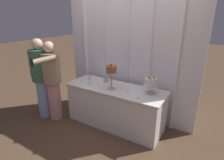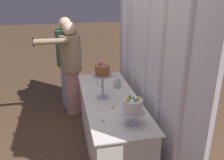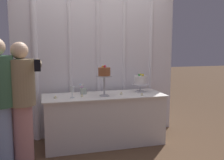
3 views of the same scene
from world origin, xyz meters
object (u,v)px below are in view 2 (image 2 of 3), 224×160
at_px(cake_table, 111,124).
at_px(flower_vase, 117,84).
at_px(tealight_far_right, 103,121).
at_px(tealight_far_left, 96,77).
at_px(guest_girl_blue_dress, 71,65).
at_px(cake_display_nearleft, 102,73).
at_px(tealight_near_left, 102,87).
at_px(guest_man_dark_suit, 67,61).
at_px(tealight_near_right, 113,107).
at_px(cake_display_nearright, 133,107).
at_px(wine_glass, 96,76).

xyz_separation_m(cake_table, flower_vase, (-0.29, 0.15, 0.43)).
distance_m(flower_vase, tealight_far_right, 0.89).
xyz_separation_m(tealight_far_left, guest_girl_blue_dress, (-0.42, -0.35, 0.08)).
height_order(cake_display_nearleft, tealight_near_left, cake_display_nearleft).
bearing_deg(guest_girl_blue_dress, flower_vase, 34.03).
height_order(tealight_far_right, guest_man_dark_suit, guest_man_dark_suit).
xyz_separation_m(flower_vase, tealight_far_left, (-0.43, -0.22, -0.04)).
distance_m(tealight_far_left, tealight_near_left, 0.38).
bearing_deg(tealight_far_left, flower_vase, 27.22).
height_order(tealight_far_left, tealight_near_right, tealight_far_left).
bearing_deg(guest_girl_blue_dress, cake_display_nearleft, 16.33).
bearing_deg(flower_vase, cake_display_nearright, -3.60).
relative_size(cake_table, cake_display_nearleft, 3.87).
bearing_deg(tealight_near_left, cake_display_nearleft, -6.67).
bearing_deg(wine_glass, tealight_near_right, 5.67).
bearing_deg(flower_vase, cake_table, -27.39).
bearing_deg(cake_display_nearright, cake_table, -171.37).
xyz_separation_m(flower_vase, tealight_near_left, (-0.05, -0.20, -0.04)).
relative_size(tealight_far_left, guest_girl_blue_dress, 0.03).
bearing_deg(guest_man_dark_suit, cake_table, 18.63).
xyz_separation_m(cake_display_nearleft, wine_glass, (-0.47, -0.01, -0.20)).
relative_size(tealight_far_right, guest_man_dark_suit, 0.02).
relative_size(flower_vase, tealight_far_left, 3.50).
xyz_separation_m(wine_glass, guest_girl_blue_dress, (-0.65, -0.31, -0.03)).
bearing_deg(tealight_near_right, guest_man_dark_suit, -165.18).
distance_m(tealight_near_left, tealight_near_right, 0.60).
distance_m(cake_table, tealight_near_right, 0.46).
height_order(cake_display_nearleft, guest_man_dark_suit, guest_man_dark_suit).
height_order(cake_table, tealight_near_left, tealight_near_left).
xyz_separation_m(cake_display_nearleft, tealight_far_left, (-0.70, 0.02, -0.31)).
bearing_deg(flower_vase, tealight_near_left, -103.94).
bearing_deg(tealight_near_left, tealight_far_left, -177.83).
bearing_deg(tealight_near_right, cake_table, 173.26).
xyz_separation_m(cake_display_nearleft, guest_man_dark_suit, (-1.36, -0.37, -0.23)).
xyz_separation_m(cake_display_nearleft, flower_vase, (-0.27, 0.24, -0.27)).
height_order(flower_vase, guest_man_dark_suit, guest_man_dark_suit).
bearing_deg(guest_man_dark_suit, wine_glass, 21.93).
bearing_deg(cake_table, cake_display_nearright, 8.63).
bearing_deg(guest_girl_blue_dress, cake_table, 20.31).
distance_m(cake_table, flower_vase, 0.54).
xyz_separation_m(tealight_far_left, guest_man_dark_suit, (-0.66, -0.39, 0.09)).
bearing_deg(cake_display_nearright, tealight_near_right, -160.68).
relative_size(tealight_far_right, guest_girl_blue_dress, 0.03).
xyz_separation_m(cake_display_nearleft, tealight_near_left, (-0.32, 0.04, -0.31)).
relative_size(cake_table, wine_glass, 10.77).
bearing_deg(tealight_near_right, flower_vase, 161.80).
distance_m(flower_vase, tealight_near_left, 0.22).
height_order(flower_vase, tealight_near_left, flower_vase).
distance_m(cake_display_nearright, tealight_far_right, 0.34).
distance_m(cake_display_nearleft, flower_vase, 0.45).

